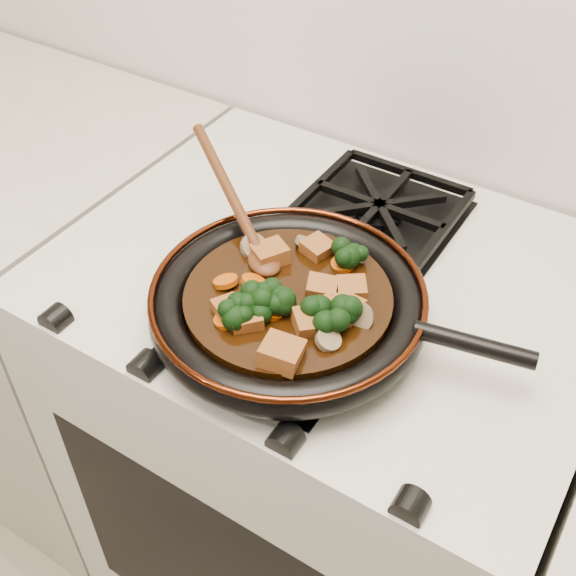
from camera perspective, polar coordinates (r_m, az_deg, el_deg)
The scene contains 32 objects.
stove at distance 1.35m, azimuth 2.70°, elevation -13.02°, with size 0.76×0.60×0.90m, color beige.
burner_grate_front at distance 0.91m, azimuth -0.81°, elevation -2.80°, with size 0.23×0.23×0.03m, color black, non-canonical shape.
burner_grate_back at distance 1.10m, azimuth 7.19°, elevation 6.09°, with size 0.23×0.23×0.03m, color black, non-canonical shape.
skillet at distance 0.89m, azimuth 0.13°, elevation -1.26°, with size 0.47×0.35×0.05m.
braising_sauce at distance 0.89m, azimuth 0.00°, elevation -0.99°, with size 0.26×0.26×0.02m, color black.
tofu_cube_0 at distance 0.94m, azimuth 2.32°, elevation 3.17°, with size 0.04×0.03×0.02m, color brown.
tofu_cube_1 at distance 0.86m, azimuth -4.76°, elevation -1.68°, with size 0.03×0.03×0.02m, color brown.
tofu_cube_2 at distance 0.93m, azimuth -1.40°, elevation 2.69°, with size 0.04×0.04×0.02m, color brown.
tofu_cube_3 at distance 0.80m, azimuth -0.53°, elevation -5.17°, with size 0.04×0.04×0.02m, color brown.
tofu_cube_4 at distance 0.86m, azimuth 4.58°, elevation -1.62°, with size 0.04×0.04×0.02m, color brown.
tofu_cube_5 at distance 0.85m, azimuth 3.10°, elevation -2.01°, with size 0.04×0.04×0.02m, color brown.
tofu_cube_6 at distance 0.88m, azimuth 2.66°, elevation -0.02°, with size 0.04×0.03×0.02m, color brown.
tofu_cube_7 at distance 0.84m, azimuth -3.29°, elevation -2.48°, with size 0.04×0.03×0.02m, color brown.
tofu_cube_8 at distance 0.88m, azimuth 5.06°, elevation -0.09°, with size 0.04×0.03×0.02m, color brown.
tofu_cube_9 at distance 0.84m, azimuth 1.73°, elevation -2.71°, with size 0.04×0.04×0.02m, color brown.
broccoli_floret_0 at distance 0.84m, azimuth 3.91°, elevation -2.34°, with size 0.06×0.06×0.05m, color black, non-canonical shape.
broccoli_floret_1 at distance 0.85m, azimuth -1.36°, elevation -1.46°, with size 0.06×0.06×0.06m, color black, non-canonical shape.
broccoli_floret_2 at distance 0.84m, azimuth 2.51°, elevation -2.23°, with size 0.06×0.06×0.05m, color black, non-canonical shape.
broccoli_floret_3 at distance 0.86m, azimuth -1.65°, elevation -1.14°, with size 0.06×0.06×0.06m, color black, non-canonical shape.
broccoli_floret_4 at distance 0.86m, azimuth -2.61°, elevation -1.28°, with size 0.06×0.06×0.05m, color black, non-canonical shape.
broccoli_floret_5 at distance 0.85m, azimuth -4.06°, elevation -2.03°, with size 0.06×0.06×0.05m, color black, non-canonical shape.
broccoli_floret_6 at distance 0.92m, azimuth 4.65°, elevation 2.35°, with size 0.06×0.06×0.05m, color black, non-canonical shape.
carrot_coin_0 at distance 0.85m, azimuth -4.92°, elevation -2.50°, with size 0.03×0.03×0.01m, color #AD4304.
carrot_coin_1 at distance 0.92m, azimuth 4.39°, elevation 1.98°, with size 0.03×0.03×0.01m, color #AD4304.
carrot_coin_2 at distance 0.89m, azimuth -2.79°, elevation 0.52°, with size 0.03×0.03×0.01m, color #AD4304.
carrot_coin_3 at distance 0.86m, azimuth -1.25°, elevation -1.80°, with size 0.03×0.03×0.01m, color #AD4304.
carrot_coin_4 at distance 0.90m, azimuth -4.94°, elevation 0.52°, with size 0.03×0.03×0.01m, color #AD4304.
mushroom_slice_0 at distance 0.95m, azimuth 1.46°, elevation 3.57°, with size 0.03×0.03×0.01m, color #766344.
mushroom_slice_1 at distance 0.94m, azimuth -2.71°, elevation 3.26°, with size 0.04×0.04×0.01m, color #766344.
mushroom_slice_2 at distance 0.82m, azimuth 3.20°, elevation -4.11°, with size 0.03×0.03×0.01m, color #766344.
mushroom_slice_3 at distance 0.85m, azimuth 5.55°, elevation -2.32°, with size 0.04×0.04×0.01m, color #766344.
wooden_spoon at distance 0.96m, azimuth -3.55°, elevation 5.38°, with size 0.14×0.11×0.25m.
Camera 1 is at (0.35, 1.02, 1.57)m, focal length 45.00 mm.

